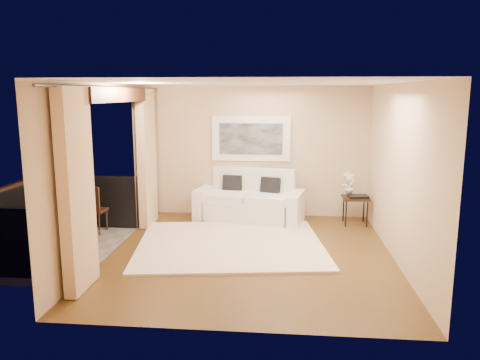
# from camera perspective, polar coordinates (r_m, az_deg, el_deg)

# --- Properties ---
(floor) EXTENTS (5.00, 5.00, 0.00)m
(floor) POSITION_cam_1_polar(r_m,az_deg,el_deg) (7.62, 1.24, -8.99)
(floor) COLOR brown
(floor) RESTS_ON ground
(room_shell) EXTENTS (5.00, 6.40, 5.00)m
(room_shell) POSITION_cam_1_polar(r_m,az_deg,el_deg) (7.63, -15.10, 9.99)
(room_shell) COLOR white
(room_shell) RESTS_ON ground
(balcony) EXTENTS (1.81, 2.60, 1.17)m
(balcony) POSITION_cam_1_polar(r_m,az_deg,el_deg) (8.45, -21.87, -6.52)
(balcony) COLOR #605B56
(balcony) RESTS_ON ground
(curtains) EXTENTS (0.16, 4.80, 2.64)m
(curtains) POSITION_cam_1_polar(r_m,az_deg,el_deg) (7.72, -14.54, 1.18)
(curtains) COLOR #DEBA88
(curtains) RESTS_ON ground
(artwork) EXTENTS (1.62, 0.07, 0.92)m
(artwork) POSITION_cam_1_polar(r_m,az_deg,el_deg) (9.69, 1.35, 5.05)
(artwork) COLOR white
(artwork) RESTS_ON room_shell
(rug) EXTENTS (3.43, 3.09, 0.04)m
(rug) POSITION_cam_1_polar(r_m,az_deg,el_deg) (8.03, -1.18, -7.81)
(rug) COLOR #F3DFC3
(rug) RESTS_ON floor
(sofa) EXTENTS (2.27, 1.33, 1.02)m
(sofa) POSITION_cam_1_polar(r_m,az_deg,el_deg) (9.53, 1.25, -2.71)
(sofa) COLOR white
(sofa) RESTS_ON floor
(side_table) EXTENTS (0.51, 0.51, 0.55)m
(side_table) POSITION_cam_1_polar(r_m,az_deg,el_deg) (9.44, 13.90, -2.38)
(side_table) COLOR black
(side_table) RESTS_ON floor
(tray) EXTENTS (0.40, 0.31, 0.05)m
(tray) POSITION_cam_1_polar(r_m,az_deg,el_deg) (9.37, 14.20, -1.95)
(tray) COLOR black
(tray) RESTS_ON side_table
(orchid) EXTENTS (0.31, 0.28, 0.49)m
(orchid) POSITION_cam_1_polar(r_m,az_deg,el_deg) (9.50, 13.16, -0.37)
(orchid) COLOR white
(orchid) RESTS_ON side_table
(bistro_table) EXTENTS (0.86, 0.86, 0.82)m
(bistro_table) POSITION_cam_1_polar(r_m,az_deg,el_deg) (8.24, -21.48, -2.85)
(bistro_table) COLOR black
(bistro_table) RESTS_ON balcony
(balcony_chair_far) EXTENTS (0.41, 0.41, 0.89)m
(balcony_chair_far) POSITION_cam_1_polar(r_m,az_deg,el_deg) (8.97, -17.60, -3.08)
(balcony_chair_far) COLOR black
(balcony_chair_far) RESTS_ON balcony
(balcony_chair_near) EXTENTS (0.49, 0.49, 0.90)m
(balcony_chair_near) POSITION_cam_1_polar(r_m,az_deg,el_deg) (8.41, -21.64, -4.17)
(balcony_chair_near) COLOR black
(balcony_chair_near) RESTS_ON balcony
(ice_bucket) EXTENTS (0.18, 0.18, 0.20)m
(ice_bucket) POSITION_cam_1_polar(r_m,az_deg,el_deg) (8.32, -22.31, -1.50)
(ice_bucket) COLOR silver
(ice_bucket) RESTS_ON bistro_table
(candle) EXTENTS (0.06, 0.06, 0.07)m
(candle) POSITION_cam_1_polar(r_m,az_deg,el_deg) (8.35, -20.98, -1.83)
(candle) COLOR red
(candle) RESTS_ON bistro_table
(vase) EXTENTS (0.04, 0.04, 0.18)m
(vase) POSITION_cam_1_polar(r_m,az_deg,el_deg) (8.11, -22.31, -1.88)
(vase) COLOR silver
(vase) RESTS_ON bistro_table
(glass_a) EXTENTS (0.06, 0.06, 0.12)m
(glass_a) POSITION_cam_1_polar(r_m,az_deg,el_deg) (8.12, -21.02, -1.99)
(glass_a) COLOR white
(glass_a) RESTS_ON bistro_table
(glass_b) EXTENTS (0.06, 0.06, 0.12)m
(glass_b) POSITION_cam_1_polar(r_m,az_deg,el_deg) (8.13, -20.79, -1.96)
(glass_b) COLOR white
(glass_b) RESTS_ON bistro_table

